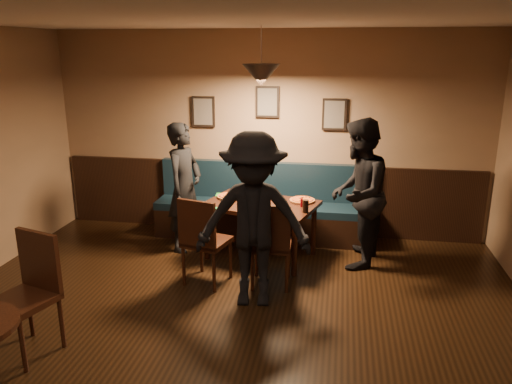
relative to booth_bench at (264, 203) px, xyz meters
The scene contains 24 objects.
floor 3.24m from the booth_bench, 90.00° to the right, with size 7.00×7.00×0.00m, color black.
ceiling 3.94m from the booth_bench, 90.00° to the right, with size 7.00×7.00×0.00m, color silver.
wall_back 0.95m from the booth_bench, 90.00° to the left, with size 6.00×6.00×0.00m, color #8C704F.
wainscot 0.27m from the booth_bench, 90.00° to the left, with size 5.88×0.06×1.00m, color black.
booth_bench is the anchor object (origin of this frame).
picture_left 1.52m from the booth_bench, 163.30° to the left, with size 0.32×0.04×0.42m, color black.
picture_center 1.38m from the booth_bench, 90.00° to the left, with size 0.32×0.04×0.42m, color black.
picture_right 1.52m from the booth_bench, 16.70° to the left, with size 0.32×0.04×0.42m, color black.
pendant_lamp 1.87m from the booth_bench, 84.53° to the right, with size 0.44×0.44×0.25m, color black.
dining_table 0.69m from the booth_bench, 84.53° to the right, with size 1.32×0.85×0.71m, color black.
chair_near_left 1.53m from the booth_bench, 105.61° to the right, with size 0.45×0.45×1.01m, color black, non-canonical shape.
chair_near_right 1.44m from the booth_bench, 77.95° to the right, with size 0.43×0.43×0.98m, color black, non-canonical shape.
diner_left 1.15m from the booth_bench, 149.38° to the right, with size 0.61×0.40×1.67m, color black.
diner_right 1.47m from the booth_bench, 29.35° to the right, with size 0.87×0.68×1.78m, color black.
diner_front 1.90m from the booth_bench, 84.43° to the right, with size 1.16×0.67×1.79m, color black.
pizza_a 0.66m from the booth_bench, 125.14° to the right, with size 0.34×0.34×0.04m, color #C17C24.
pizza_b 0.89m from the booth_bench, 88.39° to the right, with size 0.36×0.36×0.04m, color orange.
pizza_c 0.80m from the booth_bench, 42.51° to the right, with size 0.31×0.31×0.04m, color gold.
soda_glass 1.17m from the booth_bench, 55.90° to the right, with size 0.07×0.07×0.15m, color black.
tabasco_bottle 0.97m from the booth_bench, 52.20° to the right, with size 0.03×0.03×0.13m, color maroon.
napkin_a 0.67m from the booth_bench, 140.70° to the right, with size 0.15×0.15×0.01m, color #217D26.
napkin_b 1.12m from the booth_bench, 117.08° to the right, with size 0.16×0.16×0.01m, color #217F36.
cutlery_set 1.04m from the booth_bench, 86.30° to the right, with size 0.02×0.21×0.00m, color silver.
cafe_chair_far 3.46m from the booth_bench, 117.16° to the right, with size 0.47×0.47×1.05m, color black, non-canonical shape.
Camera 1 is at (1.00, -3.28, 2.55)m, focal length 35.11 mm.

